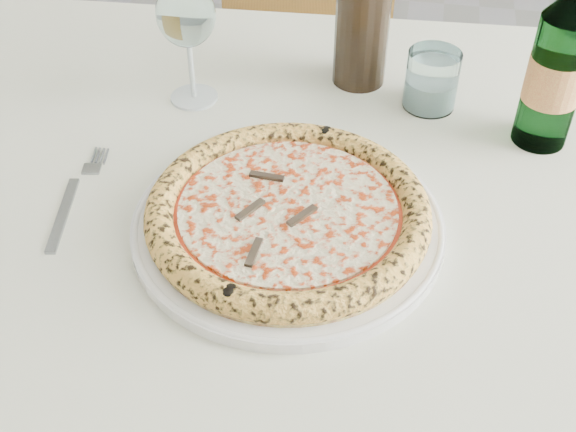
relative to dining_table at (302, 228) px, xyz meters
name	(u,v)px	position (x,y,z in m)	size (l,w,h in m)	color
floor	(283,424)	(-0.05, 0.13, -0.68)	(5.00, 6.00, 0.02)	#606060
dining_table	(302,228)	(0.00, 0.00, 0.00)	(1.48, 0.93, 0.76)	#563B17
chair_far	(313,47)	(-0.10, 0.72, -0.14)	(0.47, 0.47, 0.93)	#563B17
plate	(288,224)	(0.00, -0.10, 0.10)	(0.34, 0.34, 0.02)	white
pizza	(288,212)	(0.00, -0.10, 0.12)	(0.31, 0.31, 0.03)	#E3C86D
fork	(73,199)	(-0.26, -0.10, 0.09)	(0.04, 0.18, 0.00)	gray
wine_glass	(186,17)	(-0.18, 0.14, 0.21)	(0.08, 0.08, 0.17)	silver
tumbler	(431,83)	(0.14, 0.18, 0.12)	(0.07, 0.07, 0.08)	white
beer_bottle	(558,67)	(0.29, 0.13, 0.19)	(0.07, 0.07, 0.26)	#356B3F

